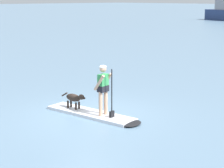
# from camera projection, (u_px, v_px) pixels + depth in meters

# --- Properties ---
(ground_plane) EXTENTS (400.00, 400.00, 0.00)m
(ground_plane) POSITION_uv_depth(u_px,v_px,m) (90.00, 115.00, 12.87)
(ground_plane) COLOR slate
(paddleboard) EXTENTS (3.65, 1.27, 0.10)m
(paddleboard) POSITION_uv_depth(u_px,v_px,m) (96.00, 115.00, 12.72)
(paddleboard) COLOR silver
(paddleboard) RESTS_ON ground_plane
(person_paddler) EXTENTS (0.64, 0.53, 1.64)m
(person_paddler) POSITION_uv_depth(u_px,v_px,m) (103.00, 87.00, 12.30)
(person_paddler) COLOR tan
(person_paddler) RESTS_ON paddleboard
(dog) EXTENTS (1.09, 0.31, 0.54)m
(dog) POSITION_uv_depth(u_px,v_px,m) (74.00, 98.00, 13.19)
(dog) COLOR #2D231E
(dog) RESTS_ON paddleboard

